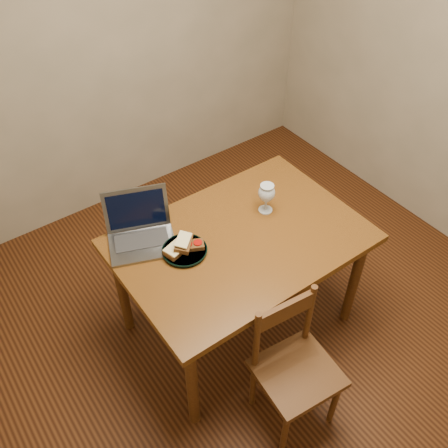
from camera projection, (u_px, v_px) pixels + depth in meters
floor at (256, 318)px, 3.18m from camera, size 3.20×3.20×0.02m
back_wall at (110, 31)px, 3.22m from camera, size 3.20×0.02×2.60m
table at (240, 249)px, 2.70m from camera, size 1.30×0.90×0.74m
chair at (295, 364)px, 2.43m from camera, size 0.42×0.40×0.41m
plate at (185, 251)px, 2.56m from camera, size 0.23×0.23×0.02m
sandwich_cheese at (177, 249)px, 2.53m from camera, size 0.14×0.11×0.04m
sandwich_tomato at (193, 245)px, 2.55m from camera, size 0.13×0.11×0.03m
sandwich_top at (183, 242)px, 2.52m from camera, size 0.14×0.15×0.04m
milk_glass at (266, 198)px, 2.73m from camera, size 0.09×0.09×0.18m
laptop at (140, 228)px, 2.60m from camera, size 0.43×0.41×0.24m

